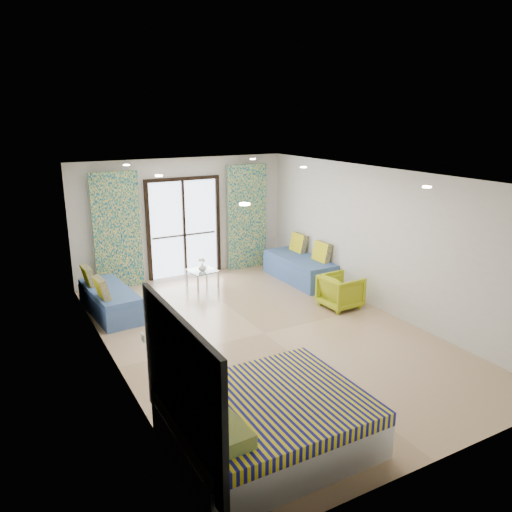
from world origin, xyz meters
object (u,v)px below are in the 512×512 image
bed (266,422)px  daybed_left (109,300)px  daybed_right (300,267)px  armchair (341,290)px  coffee_table (202,272)px

bed → daybed_left: (-0.64, 4.79, -0.03)m
bed → daybed_left: daybed_left is taller
daybed_right → armchair: 1.76m
daybed_right → armchair: (-0.22, -1.74, 0.05)m
daybed_right → bed: bearing=-127.5°
daybed_right → coffee_table: bearing=162.7°
daybed_left → coffee_table: size_ratio=2.78×
bed → daybed_right: size_ratio=1.10×
bed → armchair: 4.51m
bed → daybed_left: 4.84m
coffee_table → armchair: 3.05m
bed → coffee_table: bearing=74.5°
coffee_table → armchair: (1.89, -2.39, 0.02)m
daybed_right → armchair: size_ratio=2.76×
daybed_right → coffee_table: daybed_right is taller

